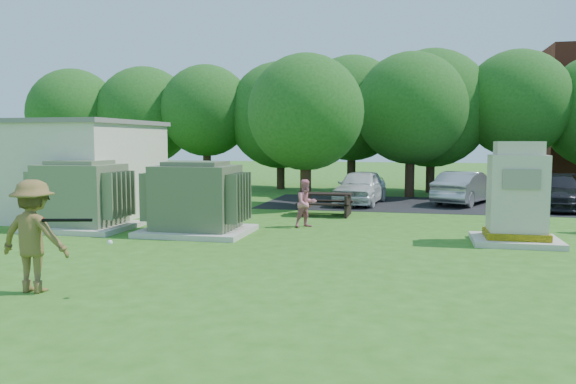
% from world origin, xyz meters
% --- Properties ---
extents(ground, '(120.00, 120.00, 0.00)m').
position_xyz_m(ground, '(0.00, 0.00, 0.00)').
color(ground, '#2D6619').
rests_on(ground, ground).
extents(service_building, '(10.00, 5.00, 3.20)m').
position_xyz_m(service_building, '(-11.00, 7.00, 1.60)').
color(service_building, beige).
rests_on(service_building, ground).
extents(service_building_roof, '(10.20, 5.20, 0.15)m').
position_xyz_m(service_building_roof, '(-11.00, 7.00, 3.27)').
color(service_building_roof, slate).
rests_on(service_building_roof, service_building).
extents(parking_strip, '(20.00, 6.00, 0.01)m').
position_xyz_m(parking_strip, '(7.00, 13.50, 0.01)').
color(parking_strip, '#232326').
rests_on(parking_strip, ground).
extents(transformer_left, '(3.00, 2.40, 2.07)m').
position_xyz_m(transformer_left, '(-6.50, 4.50, 0.97)').
color(transformer_left, beige).
rests_on(transformer_left, ground).
extents(transformer_right, '(3.00, 2.40, 2.07)m').
position_xyz_m(transformer_right, '(-2.80, 4.50, 0.97)').
color(transformer_right, beige).
rests_on(transformer_right, ground).
extents(generator_cabinet, '(2.17, 1.77, 2.64)m').
position_xyz_m(generator_cabinet, '(5.85, 4.89, 1.15)').
color(generator_cabinet, beige).
rests_on(generator_cabinet, ground).
extents(picnic_table, '(1.87, 1.40, 0.80)m').
position_xyz_m(picnic_table, '(0.16, 9.22, 0.50)').
color(picnic_table, black).
rests_on(picnic_table, ground).
extents(batter, '(1.29, 0.75, 1.98)m').
position_xyz_m(batter, '(-3.20, -1.96, 0.99)').
color(batter, brown).
rests_on(batter, ground).
extents(person_at_picnic, '(0.91, 0.90, 1.48)m').
position_xyz_m(person_at_picnic, '(0.03, 6.36, 0.74)').
color(person_at_picnic, '#D57185').
rests_on(person_at_picnic, ground).
extents(car_white, '(2.14, 4.37, 1.43)m').
position_xyz_m(car_white, '(1.02, 13.17, 0.72)').
color(car_white, silver).
rests_on(car_white, ground).
extents(car_silver_a, '(3.00, 4.42, 1.38)m').
position_xyz_m(car_silver_a, '(5.31, 14.06, 0.69)').
color(car_silver_a, '#9E9EA2').
rests_on(car_silver_a, ground).
extents(car_dark, '(2.62, 4.82, 1.33)m').
position_xyz_m(car_dark, '(8.69, 13.25, 0.66)').
color(car_dark, black).
rests_on(car_dark, ground).
extents(batting_equipment, '(1.54, 0.27, 0.43)m').
position_xyz_m(batting_equipment, '(-2.49, -2.01, 1.24)').
color(batting_equipment, black).
rests_on(batting_equipment, ground).
extents(tree_row, '(41.30, 13.30, 7.30)m').
position_xyz_m(tree_row, '(1.75, 18.50, 4.15)').
color(tree_row, '#47301E').
rests_on(tree_row, ground).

